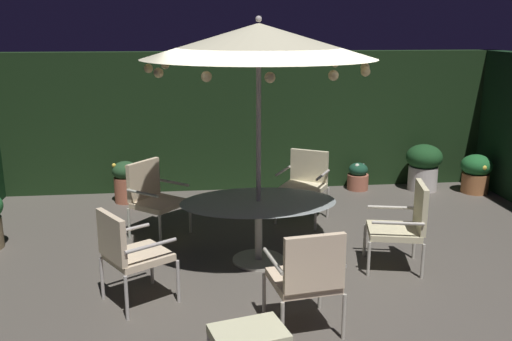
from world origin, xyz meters
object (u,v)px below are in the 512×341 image
Objects in this scene: patio_dining_table at (258,212)px; patio_chair_east at (305,180)px; ottoman_footrest at (249,335)px; patio_chair_northeast at (404,222)px; potted_plant_right_far at (476,172)px; patio_chair_north at (307,275)px; potted_plant_front_corner at (424,165)px; patio_chair_south at (129,250)px; potted_plant_back_left at (358,177)px; patio_umbrella at (259,41)px; potted_plant_left_near at (126,180)px; patio_chair_southeast at (153,194)px.

patio_chair_east is (0.84, 1.43, -0.03)m from patio_dining_table.
ottoman_footrest is (-0.34, -2.17, -0.29)m from patio_dining_table.
patio_chair_northeast is 3.63m from potted_plant_right_far.
patio_chair_north is 5.21m from potted_plant_front_corner.
patio_chair_north is 1.03× the size of patio_chair_south.
ottoman_footrest is at bearing -98.83° from patio_dining_table.
patio_chair_north reaches higher than potted_plant_front_corner.
patio_chair_north is 4.83m from potted_plant_back_left.
patio_chair_east is 1.87m from potted_plant_back_left.
patio_umbrella is 2.61m from patio_chair_northeast.
potted_plant_left_near is at bearing 107.42° from ottoman_footrest.
patio_chair_northeast is 1.02× the size of patio_chair_east.
potted_plant_front_corner is (1.51, 3.04, -0.12)m from patio_chair_northeast.
potted_plant_back_left is at bearing 47.13° from patio_chair_south.
ottoman_footrest is at bearing -98.82° from patio_umbrella.
patio_chair_southeast is 1.47× the size of ottoman_footrest.
potted_plant_back_left is at bearing 48.84° from patio_chair_east.
patio_chair_east is at bearing -162.51° from potted_plant_right_far.
patio_chair_north reaches higher than ottoman_footrest.
ottoman_footrest is (-0.34, -2.17, -2.24)m from patio_umbrella.
potted_plant_right_far is 0.86m from potted_plant_front_corner.
potted_plant_right_far is (5.25, 1.36, -0.21)m from patio_chair_southeast.
patio_dining_table is 1.81× the size of patio_chair_northeast.
patio_chair_northeast is at bearing -40.22° from potted_plant_left_near.
patio_dining_table is 1.85× the size of patio_chair_east.
patio_chair_north reaches higher than patio_chair_northeast.
patio_chair_south is at bearing -93.18° from patio_chair_southeast.
patio_chair_south is at bearing -132.87° from potted_plant_back_left.
patio_chair_north is at bearing -24.65° from patio_chair_south.
patio_chair_northeast is 1.02× the size of patio_chair_southeast.
ottoman_footrest is at bearing -137.53° from patio_chair_northeast.
patio_chair_north is 1.00× the size of patio_chair_northeast.
potted_plant_left_near is at bearing 116.10° from patio_chair_north.
potted_plant_front_corner reaches higher than potted_plant_back_left.
patio_umbrella is 3.14m from ottoman_footrest.
ottoman_footrest is 1.43× the size of potted_plant_back_left.
patio_umbrella is 2.87× the size of patio_chair_east.
patio_chair_south is at bearing 129.90° from ottoman_footrest.
patio_chair_northeast reaches higher than patio_dining_table.
patio_chair_north is at bearing -132.41° from potted_plant_right_far.
potted_plant_front_corner is (2.30, 1.24, -0.15)m from patio_chair_east.
ottoman_footrest is (1.06, -1.27, -0.26)m from patio_chair_south.
potted_plant_front_corner reaches higher than patio_dining_table.
potted_plant_back_left is at bearing 53.93° from patio_umbrella.
patio_umbrella is 5.14m from potted_plant_right_far.
patio_dining_table is 3.15m from potted_plant_left_near.
potted_plant_right_far is (3.72, 4.07, -0.23)m from patio_chair_north.
potted_plant_right_far is at bearing 14.51° from patio_chair_southeast.
patio_dining_table is at bearing -148.61° from potted_plant_right_far.
patio_dining_table reaches higher than potted_plant_right_far.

